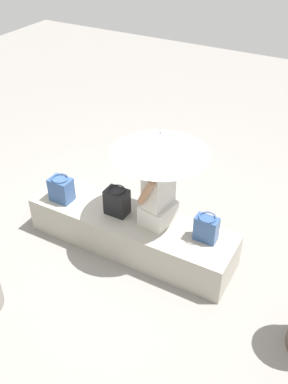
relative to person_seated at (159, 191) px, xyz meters
name	(u,v)px	position (x,y,z in m)	size (l,w,h in m)	color
ground_plane	(131,246)	(-0.28, -0.08, -0.80)	(14.00, 14.00, 0.00)	gray
stone_bench	(131,232)	(-0.28, -0.08, -0.59)	(2.27, 0.59, 0.41)	#A8A093
person_seated	(159,191)	(0.00, 0.00, 0.00)	(0.33, 0.49, 0.90)	beige
parasol	(160,143)	(-0.03, 0.07, 0.49)	(0.96, 0.96, 1.02)	#B7B7BC
handbag_black	(117,202)	(-0.44, -0.08, -0.24)	(0.24, 0.18, 0.31)	black
tote_bag_canvas	(206,228)	(0.53, -0.02, -0.25)	(0.23, 0.17, 0.28)	#335184
shoulder_bag_spare	(61,189)	(-1.10, -0.18, -0.25)	(0.24, 0.18, 0.29)	#335184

